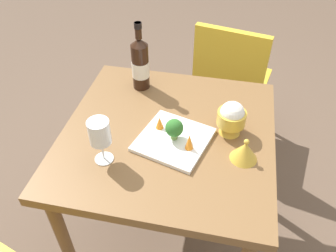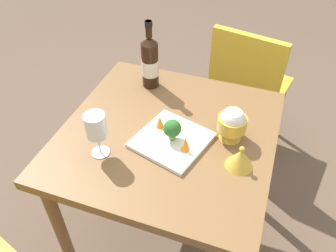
{
  "view_description": "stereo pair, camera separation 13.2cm",
  "coord_description": "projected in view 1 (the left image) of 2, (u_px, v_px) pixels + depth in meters",
  "views": [
    {
      "loc": [
        -0.2,
        0.96,
        1.64
      ],
      "look_at": [
        0.0,
        0.0,
        0.76
      ],
      "focal_mm": 36.61,
      "sensor_mm": 36.0,
      "label": 1
    },
    {
      "loc": [
        -0.33,
        0.93,
        1.64
      ],
      "look_at": [
        0.0,
        0.0,
        0.76
      ],
      "focal_mm": 36.61,
      "sensor_mm": 36.0,
      "label": 2
    }
  ],
  "objects": [
    {
      "name": "wine_bottle",
      "position": [
        140.0,
        64.0,
        1.49
      ],
      "size": [
        0.08,
        0.08,
        0.31
      ],
      "color": "black",
      "rests_on": "dining_table"
    },
    {
      "name": "carrot_garnish_right",
      "position": [
        159.0,
        123.0,
        1.32
      ],
      "size": [
        0.03,
        0.03,
        0.05
      ],
      "color": "orange",
      "rests_on": "serving_plate"
    },
    {
      "name": "rice_bowl_lid",
      "position": [
        245.0,
        151.0,
        1.21
      ],
      "size": [
        0.1,
        0.1,
        0.09
      ],
      "color": "gold",
      "rests_on": "dining_table"
    },
    {
      "name": "ground_plane",
      "position": [
        168.0,
        231.0,
        1.83
      ],
      "size": [
        8.0,
        8.0,
        0.0
      ],
      "primitive_type": "plane",
      "color": "brown"
    },
    {
      "name": "chair_near_window",
      "position": [
        230.0,
        76.0,
        1.99
      ],
      "size": [
        0.47,
        0.47,
        0.85
      ],
      "rotation": [
        0.0,
        0.0,
        2.93
      ],
      "color": "gold",
      "rests_on": "ground_plane"
    },
    {
      "name": "carrot_garnish_left",
      "position": [
        189.0,
        142.0,
        1.23
      ],
      "size": [
        0.03,
        0.03,
        0.06
      ],
      "color": "orange",
      "rests_on": "serving_plate"
    },
    {
      "name": "dining_table",
      "position": [
        168.0,
        148.0,
        1.41
      ],
      "size": [
        0.82,
        0.82,
        0.73
      ],
      "color": "brown",
      "rests_on": "ground_plane"
    },
    {
      "name": "serving_plate",
      "position": [
        174.0,
        140.0,
        1.3
      ],
      "size": [
        0.31,
        0.31,
        0.02
      ],
      "rotation": [
        0.0,
        0.0,
        -0.27
      ],
      "color": "white",
      "rests_on": "dining_table"
    },
    {
      "name": "wine_glass",
      "position": [
        100.0,
        133.0,
        1.15
      ],
      "size": [
        0.08,
        0.08,
        0.18
      ],
      "color": "white",
      "rests_on": "dining_table"
    },
    {
      "name": "broccoli_floret",
      "position": [
        174.0,
        128.0,
        1.26
      ],
      "size": [
        0.07,
        0.07,
        0.09
      ],
      "color": "#729E4C",
      "rests_on": "serving_plate"
    },
    {
      "name": "rice_bowl",
      "position": [
        231.0,
        118.0,
        1.29
      ],
      "size": [
        0.11,
        0.11,
        0.14
      ],
      "color": "gold",
      "rests_on": "dining_table"
    }
  ]
}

